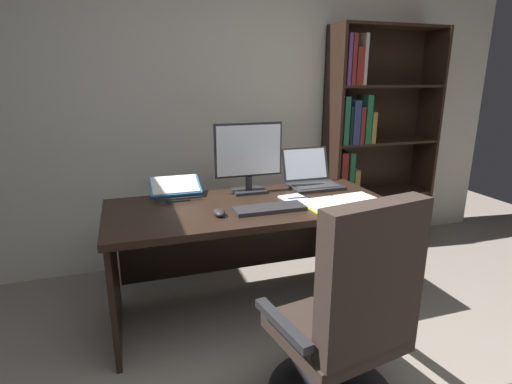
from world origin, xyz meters
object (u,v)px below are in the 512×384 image
object	(u,v)px
keyboard	(269,209)
open_binder	(345,204)
reading_stand_with_book	(175,187)
computer_mouse	(219,212)
monitor	(248,158)
bookshelf	(367,143)
desk	(247,230)
office_chair	(348,330)
pen	(299,198)
notepad	(296,199)
laptop	(312,179)

from	to	relation	value
keyboard	open_binder	xyz separation A→B (m)	(0.47, -0.05, -0.00)
reading_stand_with_book	open_binder	size ratio (longest dim) A/B	0.64
computer_mouse	monitor	bearing A→B (deg)	54.04
bookshelf	monitor	distance (m)	1.32
bookshelf	desk	bearing A→B (deg)	-152.87
office_chair	pen	bearing A→B (deg)	69.71
office_chair	open_binder	xyz separation A→B (m)	(0.39, 0.74, 0.31)
computer_mouse	desk	bearing A→B (deg)	45.10
office_chair	bookshelf	bearing A→B (deg)	45.98
desk	office_chair	size ratio (longest dim) A/B	1.65
monitor	open_binder	xyz separation A→B (m)	(0.47, -0.46, -0.22)
notepad	monitor	bearing A→B (deg)	130.44
bookshelf	monitor	size ratio (longest dim) A/B	4.06
monitor	reading_stand_with_book	world-z (taller)	monitor
desk	laptop	xyz separation A→B (m)	(0.54, 0.19, 0.25)
bookshelf	notepad	distance (m)	1.26
desk	bookshelf	distance (m)	1.51
desk	open_binder	xyz separation A→B (m)	(0.54, -0.28, 0.21)
desk	monitor	size ratio (longest dim) A/B	3.71
notepad	computer_mouse	bearing A→B (deg)	-164.90
laptop	reading_stand_with_book	distance (m)	0.96
keyboard	computer_mouse	bearing A→B (deg)	180.00
monitor	open_binder	world-z (taller)	monitor
desk	office_chair	distance (m)	1.04
computer_mouse	pen	size ratio (longest dim) A/B	0.74
computer_mouse	open_binder	distance (m)	0.77
reading_stand_with_book	computer_mouse	bearing A→B (deg)	-68.75
monitor	computer_mouse	size ratio (longest dim) A/B	4.50
notepad	bookshelf	bearing A→B (deg)	37.11
notepad	pen	distance (m)	0.02
bookshelf	notepad	world-z (taller)	bookshelf
monitor	open_binder	bearing A→B (deg)	-44.57
desk	keyboard	world-z (taller)	keyboard
bookshelf	pen	distance (m)	1.25
notepad	pen	size ratio (longest dim) A/B	1.50
bookshelf	notepad	size ratio (longest dim) A/B	9.06
reading_stand_with_book	keyboard	bearing A→B (deg)	-44.21
open_binder	keyboard	bearing A→B (deg)	168.93
reading_stand_with_book	notepad	bearing A→B (deg)	-24.59
office_chair	keyboard	xyz separation A→B (m)	(-0.08, 0.79, 0.31)
desk	bookshelf	xyz separation A→B (m)	(1.29, 0.66, 0.40)
monitor	pen	bearing A→B (deg)	-47.19
laptop	pen	size ratio (longest dim) A/B	2.56
reading_stand_with_book	bookshelf	bearing A→B (deg)	14.05
bookshelf	notepad	xyz separation A→B (m)	(-1.00, -0.75, -0.19)
keyboard	reading_stand_with_book	distance (m)	0.67
reading_stand_with_book	open_binder	distance (m)	1.09
office_chair	monitor	xyz separation A→B (m)	(-0.08, 1.20, 0.53)
office_chair	keyboard	world-z (taller)	office_chair
monitor	bookshelf	bearing A→B (deg)	21.51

